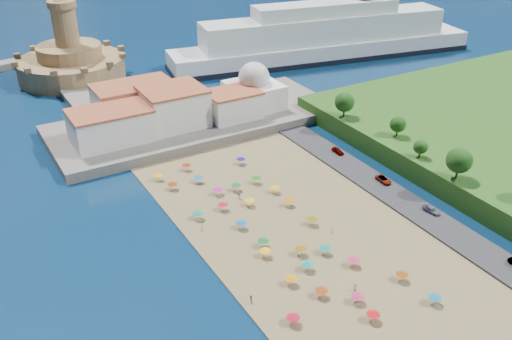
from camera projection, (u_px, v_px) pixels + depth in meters
ground at (299, 256)px, 120.38m from camera, size 700.00×700.00×0.00m
terrace at (196, 121)px, 179.63m from camera, size 90.00×36.00×3.00m
jetty at (95, 100)px, 196.67m from camera, size 18.00×70.00×2.40m
waterfront_buildings at (155, 110)px, 171.32m from camera, size 57.00×29.00×11.00m
domed_building at (254, 90)px, 183.41m from camera, size 16.00×16.00×15.00m
fortress at (71, 61)px, 216.89m from camera, size 40.00×40.00×32.40m
cruise_ship at (324, 39)px, 237.90m from camera, size 133.08×42.61×28.75m
beach_parasols at (320, 272)px, 112.24m from camera, size 30.21×115.92×2.20m
beachgoers at (328, 312)px, 103.81m from camera, size 29.10×85.18×1.85m
parked_cars at (426, 206)px, 135.29m from camera, size 2.55×77.06×1.45m
hillside_trees at (478, 167)px, 134.04m from camera, size 12.34×106.56×8.03m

